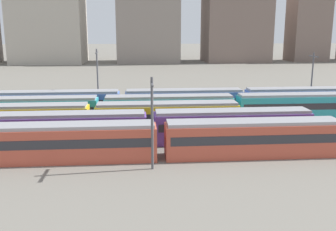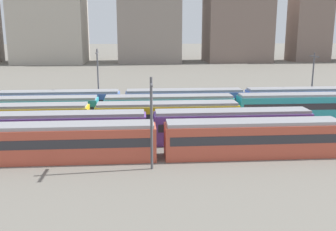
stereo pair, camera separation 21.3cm
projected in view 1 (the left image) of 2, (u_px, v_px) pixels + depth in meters
The scene contains 10 objects.
train_track_1 at pixel (65, 129), 42.44m from camera, with size 55.80×3.06×3.75m.
train_track_2 at pixel (15, 119), 46.93m from camera, with size 55.80×3.06×3.75m.
train_track_3 at pixel (169, 108), 53.54m from camera, with size 93.60×3.06×3.75m.
train_track_4 at pixel (184, 101), 58.82m from camera, with size 93.60×3.06×3.75m.
catenary_pole_0 at pixel (152, 119), 34.56m from camera, with size 0.24×3.20×8.62m.
catenary_pole_1 at pixel (312, 77), 62.89m from camera, with size 0.24×3.20×9.03m.
catenary_pole_3 at pixel (98, 77), 59.74m from camera, with size 0.24×3.20×9.81m.
distant_building_1 at pixel (49, 25), 145.69m from camera, with size 26.40×21.99×28.76m, color #B2A899.
distant_building_2 at pixel (148, 17), 148.02m from camera, with size 23.83×19.83×35.00m, color gray.
distant_building_4 at pixel (308, 23), 153.69m from camera, with size 14.41×12.50×30.44m, color #7A665B.
Camera 1 is at (22.18, -36.65, 12.75)m, focal length 40.77 mm.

